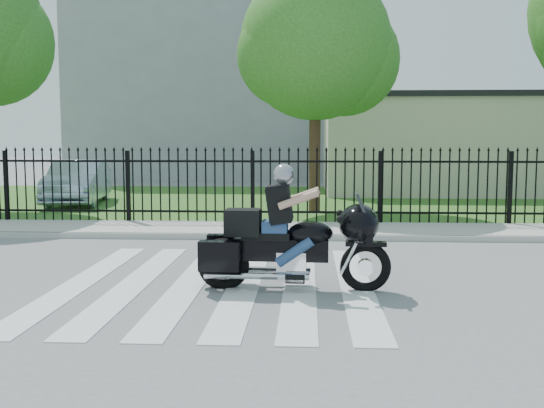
{
  "coord_description": "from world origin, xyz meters",
  "views": [
    {
      "loc": [
        1.3,
        -8.99,
        2.12
      ],
      "look_at": [
        0.71,
        1.61,
        1.0
      ],
      "focal_mm": 42.0,
      "sensor_mm": 36.0,
      "label": 1
    }
  ],
  "objects": [
    {
      "name": "sidewalk",
      "position": [
        0.0,
        5.0,
        0.06
      ],
      "size": [
        40.0,
        2.0,
        0.12
      ],
      "primitive_type": "cube",
      "color": "#ADAAA3",
      "rests_on": "ground"
    },
    {
      "name": "grass_strip",
      "position": [
        0.0,
        12.0,
        0.01
      ],
      "size": [
        40.0,
        12.0,
        0.02
      ],
      "primitive_type": "cube",
      "color": "#2F5F20",
      "rests_on": "ground"
    },
    {
      "name": "curb",
      "position": [
        0.0,
        4.0,
        0.06
      ],
      "size": [
        40.0,
        0.12,
        0.12
      ],
      "primitive_type": "cube",
      "color": "#ADAAA3",
      "rests_on": "ground"
    },
    {
      "name": "building_low_roof",
      "position": [
        7.0,
        16.0,
        3.6
      ],
      "size": [
        10.2,
        6.2,
        0.2
      ],
      "primitive_type": "cube",
      "color": "black",
      "rests_on": "building_low"
    },
    {
      "name": "ground",
      "position": [
        0.0,
        0.0,
        0.0
      ],
      "size": [
        120.0,
        120.0,
        0.0
      ],
      "primitive_type": "plane",
      "color": "slate",
      "rests_on": "ground"
    },
    {
      "name": "building_low",
      "position": [
        7.0,
        16.0,
        1.75
      ],
      "size": [
        10.0,
        6.0,
        3.5
      ],
      "primitive_type": "cube",
      "color": "beige",
      "rests_on": "ground"
    },
    {
      "name": "motorcycle_rider",
      "position": [
        1.03,
        -0.27,
        0.73
      ],
      "size": [
        2.71,
        0.87,
        1.79
      ],
      "rotation": [
        0.0,
        0.0,
        -0.04
      ],
      "color": "black",
      "rests_on": "ground"
    },
    {
      "name": "tree_mid",
      "position": [
        1.5,
        9.0,
        4.67
      ],
      "size": [
        4.2,
        4.2,
        6.78
      ],
      "color": "#382316",
      "rests_on": "ground"
    },
    {
      "name": "iron_fence",
      "position": [
        0.0,
        6.0,
        0.9
      ],
      "size": [
        26.0,
        0.04,
        1.8
      ],
      "color": "black",
      "rests_on": "ground"
    },
    {
      "name": "building_tall",
      "position": [
        -3.0,
        26.0,
        6.0
      ],
      "size": [
        15.0,
        10.0,
        12.0
      ],
      "primitive_type": "cube",
      "color": "#96999E",
      "rests_on": "ground"
    },
    {
      "name": "parked_car",
      "position": [
        -5.91,
        10.56,
        0.71
      ],
      "size": [
        2.11,
        4.38,
        1.39
      ],
      "primitive_type": "imported",
      "rotation": [
        0.0,
        0.0,
        0.16
      ],
      "color": "silver",
      "rests_on": "grass_strip"
    },
    {
      "name": "crosswalk",
      "position": [
        0.0,
        0.0,
        0.01
      ],
      "size": [
        5.0,
        5.5,
        0.01
      ],
      "primitive_type": null,
      "color": "silver",
      "rests_on": "ground"
    }
  ]
}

